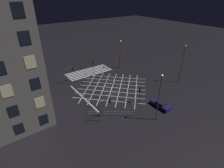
{
  "coord_description": "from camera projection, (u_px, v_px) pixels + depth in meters",
  "views": [
    {
      "loc": [
        21.4,
        29.64,
        20.51
      ],
      "look_at": [
        0.0,
        0.0,
        0.95
      ],
      "focal_mm": 28.0,
      "sensor_mm": 36.0,
      "label": 1
    }
  ],
  "objects": [
    {
      "name": "ground_plane",
      "position": [
        112.0,
        87.0,
        41.91
      ],
      "size": [
        200.0,
        200.0,
        0.0
      ],
      "primitive_type": "plane",
      "color": "black"
    },
    {
      "name": "road_markings",
      "position": [
        98.0,
        79.0,
        45.92
      ],
      "size": [
        19.45,
        23.44,
        0.01
      ],
      "color": "silver",
      "rests_on": "ground_plane"
    },
    {
      "name": "traffic_light_ne_main",
      "position": [
        105.0,
        105.0,
        30.2
      ],
      "size": [
        2.47,
        0.36,
        4.21
      ],
      "rotation": [
        0.0,
        0.0,
        3.14
      ],
      "color": "#424244",
      "rests_on": "ground_plane"
    },
    {
      "name": "traffic_light_sw_cross",
      "position": [
        120.0,
        59.0,
        50.77
      ],
      "size": [
        0.36,
        0.39,
        4.2
      ],
      "rotation": [
        0.0,
        0.0,
        1.57
      ],
      "color": "#424244",
      "rests_on": "ground_plane"
    },
    {
      "name": "traffic_light_median_south",
      "position": [
        93.0,
        65.0,
        46.9
      ],
      "size": [
        0.36,
        0.39,
        4.21
      ],
      "rotation": [
        0.0,
        0.0,
        1.57
      ],
      "color": "#424244",
      "rests_on": "ground_plane"
    },
    {
      "name": "traffic_light_median_north",
      "position": [
        140.0,
        92.0,
        34.8
      ],
      "size": [
        0.36,
        0.39,
        3.73
      ],
      "rotation": [
        0.0,
        0.0,
        -1.57
      ],
      "color": "#424244",
      "rests_on": "ground_plane"
    },
    {
      "name": "traffic_light_se_main",
      "position": [
        68.0,
        72.0,
        42.76
      ],
      "size": [
        2.82,
        0.36,
        4.1
      ],
      "rotation": [
        0.0,
        0.0,
        3.14
      ],
      "color": "#424244",
      "rests_on": "ground_plane"
    },
    {
      "name": "street_lamp_east",
      "position": [
        183.0,
        59.0,
        41.46
      ],
      "size": [
        0.46,
        0.46,
        9.52
      ],
      "color": "#424244",
      "rests_on": "ground_plane"
    },
    {
      "name": "street_lamp_west",
      "position": [
        160.0,
        91.0,
        28.57
      ],
      "size": [
        0.47,
        0.47,
        9.0
      ],
      "color": "#424244",
      "rests_on": "ground_plane"
    },
    {
      "name": "street_lamp_far",
      "position": [
        120.0,
        47.0,
        49.38
      ],
      "size": [
        0.62,
        0.62,
        8.34
      ],
      "color": "#424244",
      "rests_on": "ground_plane"
    },
    {
      "name": "street_tree_near",
      "position": [
        38.0,
        67.0,
        41.37
      ],
      "size": [
        3.65,
        3.65,
        6.31
      ],
      "color": "#38281C",
      "rests_on": "ground_plane"
    },
    {
      "name": "waiting_car",
      "position": [
        161.0,
        104.0,
        34.64
      ],
      "size": [
        1.83,
        4.27,
        1.29
      ],
      "rotation": [
        0.0,
        0.0,
        -1.57
      ],
      "color": "#191951",
      "rests_on": "ground_plane"
    },
    {
      "name": "pedestrian_railing",
      "position": [
        112.0,
        113.0,
        32.08
      ],
      "size": [
        7.17,
        5.19,
        1.05
      ],
      "rotation": [
        0.0,
        0.0,
        2.52
      ],
      "color": "gray",
      "rests_on": "ground_plane"
    }
  ]
}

